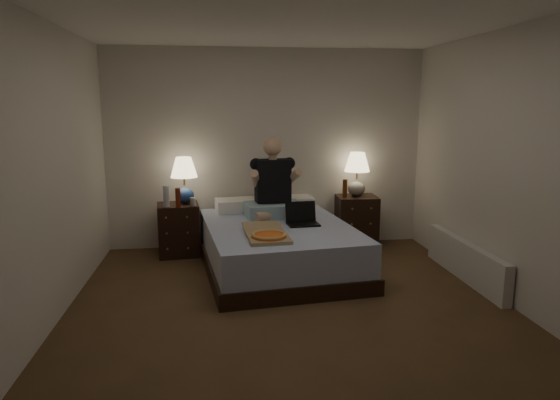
{
  "coord_description": "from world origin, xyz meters",
  "views": [
    {
      "loc": [
        -0.63,
        -4.06,
        1.82
      ],
      "look_at": [
        0.0,
        0.9,
        0.85
      ],
      "focal_mm": 32.0,
      "sensor_mm": 36.0,
      "label": 1
    }
  ],
  "objects": [
    {
      "name": "floor",
      "position": [
        0.0,
        0.0,
        0.0
      ],
      "size": [
        4.0,
        4.5,
        0.0
      ],
      "primitive_type": "cube",
      "color": "brown",
      "rests_on": "ground"
    },
    {
      "name": "ceiling",
      "position": [
        0.0,
        0.0,
        2.5
      ],
      "size": [
        4.0,
        4.5,
        0.0
      ],
      "primitive_type": "cube",
      "rotation": [
        3.14,
        0.0,
        0.0
      ],
      "color": "white",
      "rests_on": "ground"
    },
    {
      "name": "wall_back",
      "position": [
        0.0,
        2.25,
        1.25
      ],
      "size": [
        4.0,
        0.0,
        2.5
      ],
      "primitive_type": "cube",
      "rotation": [
        1.57,
        0.0,
        0.0
      ],
      "color": "silver",
      "rests_on": "ground"
    },
    {
      "name": "wall_front",
      "position": [
        0.0,
        -2.25,
        1.25
      ],
      "size": [
        4.0,
        0.0,
        2.5
      ],
      "primitive_type": "cube",
      "rotation": [
        -1.57,
        0.0,
        0.0
      ],
      "color": "silver",
      "rests_on": "ground"
    },
    {
      "name": "wall_left",
      "position": [
        -2.0,
        0.0,
        1.25
      ],
      "size": [
        0.0,
        4.5,
        2.5
      ],
      "primitive_type": "cube",
      "rotation": [
        1.57,
        0.0,
        1.57
      ],
      "color": "silver",
      "rests_on": "ground"
    },
    {
      "name": "wall_right",
      "position": [
        2.0,
        0.0,
        1.25
      ],
      "size": [
        0.0,
        4.5,
        2.5
      ],
      "primitive_type": "cube",
      "rotation": [
        1.57,
        0.0,
        -1.57
      ],
      "color": "silver",
      "rests_on": "ground"
    },
    {
      "name": "bed",
      "position": [
        0.02,
        1.24,
        0.25
      ],
      "size": [
        1.76,
        2.2,
        0.51
      ],
      "primitive_type": "cube",
      "rotation": [
        0.0,
        0.0,
        0.12
      ],
      "color": "#576DAF",
      "rests_on": "floor"
    },
    {
      "name": "nightstand_left",
      "position": [
        -1.11,
        1.93,
        0.31
      ],
      "size": [
        0.53,
        0.49,
        0.63
      ],
      "primitive_type": "cube",
      "rotation": [
        0.0,
        0.0,
        0.11
      ],
      "color": "black",
      "rests_on": "floor"
    },
    {
      "name": "nightstand_right",
      "position": [
        1.14,
        2.05,
        0.33
      ],
      "size": [
        0.52,
        0.47,
        0.65
      ],
      "primitive_type": "cube",
      "rotation": [
        0.0,
        0.0,
        -0.04
      ],
      "color": "black",
      "rests_on": "floor"
    },
    {
      "name": "lamp_left",
      "position": [
        -1.03,
        1.98,
        0.91
      ],
      "size": [
        0.38,
        0.38,
        0.56
      ],
      "primitive_type": null,
      "rotation": [
        0.0,
        0.0,
        -0.2
      ],
      "color": "#274890",
      "rests_on": "nightstand_left"
    },
    {
      "name": "lamp_right",
      "position": [
        1.13,
        2.05,
        0.93
      ],
      "size": [
        0.4,
        0.4,
        0.56
      ],
      "primitive_type": null,
      "rotation": [
        0.0,
        0.0,
        0.29
      ],
      "color": "gray",
      "rests_on": "nightstand_right"
    },
    {
      "name": "water_bottle",
      "position": [
        -1.23,
        1.79,
        0.75
      ],
      "size": [
        0.07,
        0.07,
        0.25
      ],
      "primitive_type": "cylinder",
      "color": "silver",
      "rests_on": "nightstand_left"
    },
    {
      "name": "soda_can",
      "position": [
        -0.92,
        1.79,
        0.68
      ],
      "size": [
        0.07,
        0.07,
        0.1
      ],
      "primitive_type": "cylinder",
      "color": "#ADADA8",
      "rests_on": "nightstand_left"
    },
    {
      "name": "beer_bottle_left",
      "position": [
        -1.09,
        1.73,
        0.74
      ],
      "size": [
        0.06,
        0.06,
        0.23
      ],
      "primitive_type": "cylinder",
      "color": "#621C0E",
      "rests_on": "nightstand_left"
    },
    {
      "name": "beer_bottle_right",
      "position": [
        0.96,
        1.98,
        0.77
      ],
      "size": [
        0.06,
        0.06,
        0.23
      ],
      "primitive_type": "cylinder",
      "color": "#58290C",
      "rests_on": "nightstand_right"
    },
    {
      "name": "person",
      "position": [
        0.02,
        1.64,
        0.97
      ],
      "size": [
        0.71,
        0.59,
        0.93
      ],
      "primitive_type": null,
      "rotation": [
        0.0,
        0.0,
        0.11
      ],
      "color": "black",
      "rests_on": "bed"
    },
    {
      "name": "laptop",
      "position": [
        0.29,
        1.18,
        0.63
      ],
      "size": [
        0.36,
        0.31,
        0.24
      ],
      "primitive_type": null,
      "rotation": [
        0.0,
        0.0,
        0.08
      ],
      "color": "black",
      "rests_on": "bed"
    },
    {
      "name": "pizza_box",
      "position": [
        -0.15,
        0.61,
        0.55
      ],
      "size": [
        0.45,
        0.78,
        0.08
      ],
      "primitive_type": null,
      "rotation": [
        0.0,
        0.0,
        0.07
      ],
      "color": "#9E865F",
      "rests_on": "bed"
    },
    {
      "name": "radiator",
      "position": [
        1.93,
        0.67,
        0.2
      ],
      "size": [
        0.1,
        1.6,
        0.4
      ],
      "primitive_type": "cube",
      "color": "silver",
      "rests_on": "floor"
    }
  ]
}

